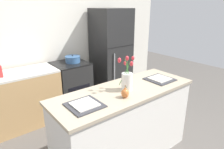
{
  "coord_description": "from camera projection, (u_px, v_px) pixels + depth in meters",
  "views": [
    {
      "loc": [
        -1.46,
        -1.59,
        1.9
      ],
      "look_at": [
        0.0,
        0.25,
        1.08
      ],
      "focal_mm": 32.0,
      "sensor_mm": 36.0,
      "label": 1
    }
  ],
  "objects": [
    {
      "name": "kitchen_island",
      "position": [
        124.0,
        124.0,
        2.51
      ],
      "size": [
        1.8,
        0.66,
        0.96
      ],
      "color": "silver",
      "rests_on": "ground_plane"
    },
    {
      "name": "plate_setting_left",
      "position": [
        85.0,
        105.0,
        1.97
      ],
      "size": [
        0.33,
        0.33,
        0.02
      ],
      "color": "#333338",
      "rests_on": "kitchen_island"
    },
    {
      "name": "flower_vase",
      "position": [
        127.0,
        80.0,
        2.3
      ],
      "size": [
        0.18,
        0.16,
        0.43
      ],
      "color": "silver",
      "rests_on": "kitchen_island"
    },
    {
      "name": "pear_figurine",
      "position": [
        125.0,
        93.0,
        2.13
      ],
      "size": [
        0.09,
        0.09,
        0.14
      ],
      "color": "#C66B33",
      "rests_on": "kitchen_island"
    },
    {
      "name": "back_counter",
      "position": [
        4.0,
        104.0,
        3.07
      ],
      "size": [
        1.68,
        0.6,
        0.91
      ],
      "color": "tan",
      "rests_on": "ground_plane"
    },
    {
      "name": "cooking_pot",
      "position": [
        73.0,
        59.0,
        3.62
      ],
      "size": [
        0.27,
        0.27,
        0.14
      ],
      "color": "#386093",
      "rests_on": "stove_range"
    },
    {
      "name": "back_wall",
      "position": [
        53.0,
        36.0,
        3.69
      ],
      "size": [
        5.2,
        0.08,
        2.7
      ],
      "color": "silver",
      "rests_on": "ground_plane"
    },
    {
      "name": "stove_range",
      "position": [
        72.0,
        86.0,
        3.75
      ],
      "size": [
        0.6,
        0.61,
        0.91
      ],
      "color": "black",
      "rests_on": "ground_plane"
    },
    {
      "name": "refrigerator",
      "position": [
        111.0,
        54.0,
        4.16
      ],
      "size": [
        0.68,
        0.67,
        1.84
      ],
      "color": "black",
      "rests_on": "ground_plane"
    },
    {
      "name": "plate_setting_right",
      "position": [
        160.0,
        79.0,
        2.65
      ],
      "size": [
        0.33,
        0.33,
        0.02
      ],
      "color": "#333338",
      "rests_on": "kitchen_island"
    }
  ]
}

